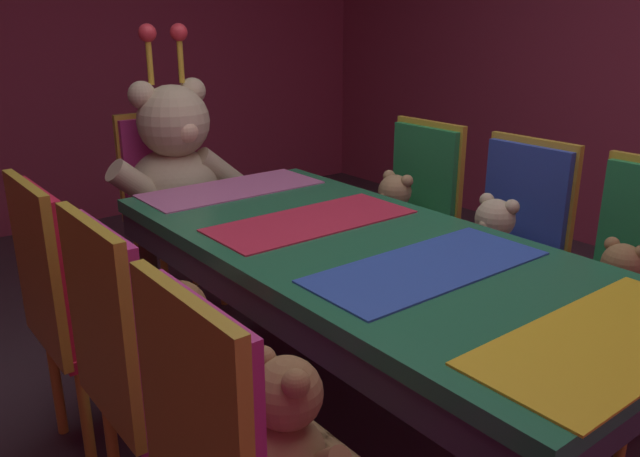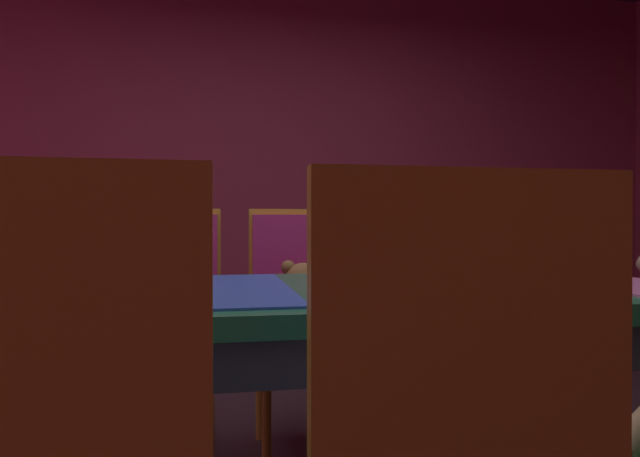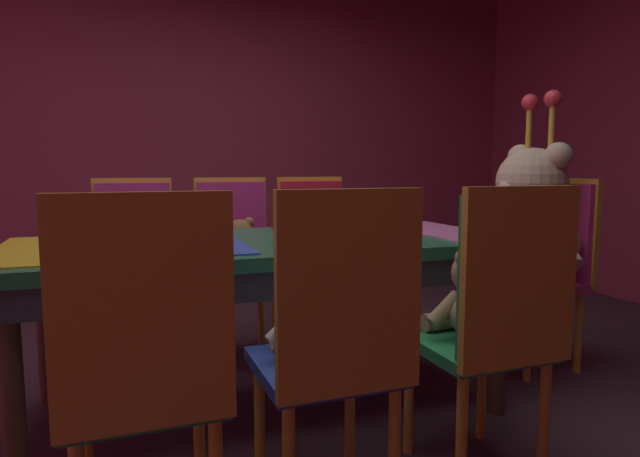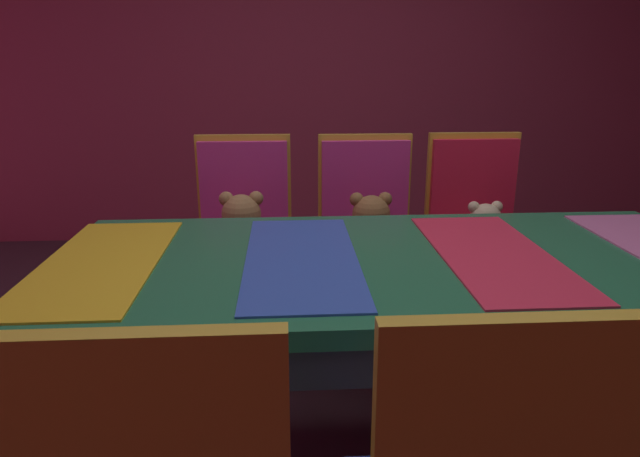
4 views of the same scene
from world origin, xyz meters
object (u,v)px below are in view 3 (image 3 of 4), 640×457
Objects in this scene: chair_left_1 at (234,247)px; teddy_right_0 at (143,340)px; banquet_table at (267,260)px; chair_right_2 at (501,308)px; teddy_left_0 at (136,256)px; chair_left_2 at (314,242)px; throne_chair at (553,253)px; chair_right_0 at (145,350)px; teddy_right_2 at (473,299)px; teddy_left_1 at (240,251)px; king_teddy_bear at (528,222)px; teddy_left_2 at (323,250)px; chair_left_0 at (135,252)px; chair_right_1 at (339,327)px; teddy_right_1 at (321,314)px.

chair_left_1 is 1.59m from teddy_right_0.
banquet_table is 2.05× the size of chair_right_2.
teddy_left_0 is 0.35× the size of chair_left_2.
chair_right_0 is at bearing 21.90° from throne_chair.
teddy_right_2 is 0.33× the size of throne_chair.
teddy_left_1 is 1.66m from throne_chair.
king_teddy_bear reaches higher than chair_right_2.
teddy_left_2 is at bearing 1.42° from teddy_right_2.
teddy_left_1 is at bearing 73.28° from chair_left_0.
chair_right_0 is at bearing 90.80° from chair_right_2.
chair_right_1 is (1.48, -0.03, 0.00)m from teddy_left_1.
king_teddy_bear is (-0.67, 0.83, 0.17)m from teddy_right_2.
chair_right_0 is (1.63, -0.55, 0.00)m from chair_left_1.
king_teddy_bear is (0.82, 0.86, 0.17)m from chair_left_2.
chair_left_0 is at bearing -21.66° from throne_chair.
chair_left_1 and chair_right_1 have the same top height.
teddy_left_0 reaches higher than teddy_left_2.
teddy_right_1 reaches higher than teddy_right_0.
banquet_table is 5.97× the size of teddy_right_1.
chair_right_2 is at bearing 44.69° from king_teddy_bear.
teddy_left_2 is 0.28× the size of chair_right_2.
chair_right_0 is at bearing -34.51° from teddy_left_2.
chair_left_0 is 2.96× the size of teddy_left_1.
chair_right_2 is 1.17m from king_teddy_bear.
chair_left_0 is 1.94m from chair_right_2.
chair_left_2 is 3.37× the size of teddy_right_0.
chair_right_0 is 1.00× the size of throne_chair.
teddy_left_2 is (0.14, 0.00, -0.02)m from chair_left_2.
throne_chair is at bearing 66.70° from teddy_left_1.
teddy_left_0 is 1.70m from teddy_right_2.
teddy_right_2 reaches higher than teddy_right_0.
chair_left_1 is 3.00× the size of teddy_right_2.
teddy_left_0 is at bearing -19.58° from king_teddy_bear.
teddy_right_2 is at bearing -89.07° from teddy_right_0.
teddy_left_1 is 0.34× the size of chair_left_2.
chair_right_2 is at bearing 180.00° from teddy_right_2.
teddy_right_1 is (1.48, -0.03, -0.00)m from chair_left_1.
chair_right_0 is 1.08m from teddy_right_2.
chair_left_0 reaches higher than teddy_right_2.
teddy_left_0 reaches higher than teddy_right_1.
teddy_right_1 is at bearing 75.85° from chair_right_2.
king_teddy_bear is (-0.68, 1.38, 0.17)m from teddy_right_1.
chair_left_1 is 0.49m from chair_left_2.
chair_right_2 is at bearing -104.15° from teddy_right_1.
king_teddy_bear is (0.00, 1.37, 0.11)m from banquet_table.
banquet_table is at bearing -0.00° from king_teddy_bear.
king_teddy_bear reaches higher than chair_right_1.
chair_left_2 is 1.83m from teddy_right_0.
teddy_left_2 is 1.72m from teddy_right_0.
teddy_left_0 is at bearing -91.34° from teddy_left_1.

